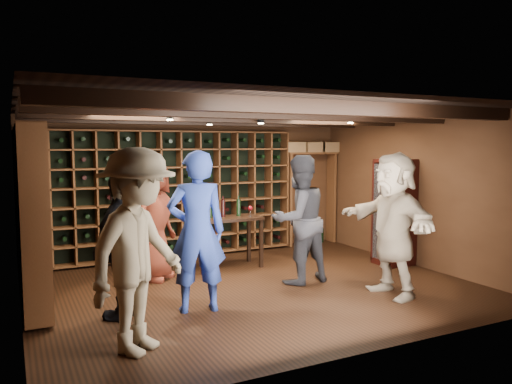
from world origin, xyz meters
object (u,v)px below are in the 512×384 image
guest_red_floral (153,220)px  guest_beige (393,224)px  display_cabinet (394,214)px  man_blue_shirt (197,232)px  man_grey_suit (299,219)px  guest_woman_black (124,245)px  guest_khaki (138,251)px  tasting_table (227,223)px

guest_red_floral → guest_beige: (2.66, -2.20, 0.06)m
display_cabinet → guest_red_floral: bearing=167.6°
man_blue_shirt → guest_beige: 2.62m
man_grey_suit → guest_woman_black: (-2.60, -0.38, -0.08)m
guest_red_floral → guest_beige: size_ratio=0.94×
man_blue_shirt → guest_khaki: bearing=54.5°
display_cabinet → guest_red_floral: 3.97m
guest_red_floral → man_blue_shirt: bearing=-133.1°
man_blue_shirt → guest_beige: bearing=177.9°
guest_woman_black → man_grey_suit: bearing=146.9°
guest_red_floral → guest_khaki: (-0.82, -2.54, 0.10)m
man_grey_suit → tasting_table: 1.43m
display_cabinet → guest_beige: guest_beige is taller
tasting_table → man_grey_suit: bearing=-65.4°
man_blue_shirt → guest_red_floral: 1.65m
man_grey_suit → guest_khaki: bearing=22.0°
guest_khaki → tasting_table: size_ratio=1.78×
guest_red_floral → guest_beige: 3.45m
guest_woman_black → guest_khaki: size_ratio=0.86×
guest_red_floral → guest_woman_black: 1.67m
man_grey_suit → tasting_table: size_ratio=1.67×
guest_red_floral → tasting_table: guest_red_floral is taller
man_blue_shirt → man_grey_suit: man_blue_shirt is taller
display_cabinet → guest_beige: 1.82m
display_cabinet → guest_beige: (-1.22, -1.35, 0.11)m
display_cabinet → tasting_table: (-2.62, 1.02, -0.11)m
guest_khaki → guest_beige: (3.47, 0.33, -0.03)m
display_cabinet → guest_woman_black: display_cabinet is taller
guest_woman_black → guest_khaki: (-0.07, -1.04, 0.14)m
tasting_table → guest_red_floral: bearing=-173.0°
guest_red_floral → tasting_table: bearing=-38.9°
man_blue_shirt → guest_red_floral: man_blue_shirt is taller
guest_woman_black → guest_beige: bearing=126.8°
display_cabinet → tasting_table: size_ratio=1.56×
man_blue_shirt → man_grey_suit: bearing=-153.1°
guest_khaki → guest_beige: bearing=-34.6°
guest_woman_black → man_blue_shirt: bearing=128.4°
display_cabinet → guest_khaki: guest_khaki is taller
display_cabinet → guest_woman_black: (-4.62, -0.64, -0.00)m
display_cabinet → guest_khaki: size_ratio=0.88×
guest_red_floral → guest_beige: bearing=-86.0°
guest_beige → guest_khaki: bearing=-81.3°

